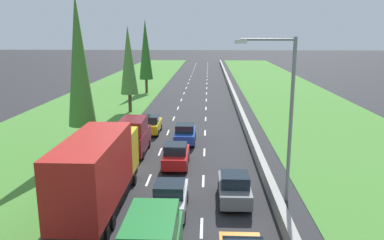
{
  "coord_description": "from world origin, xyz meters",
  "views": [
    {
      "loc": [
        2.01,
        -1.85,
        9.19
      ],
      "look_at": [
        0.3,
        38.17,
        0.06
      ],
      "focal_mm": 35.86,
      "sensor_mm": 36.0,
      "label": 1
    }
  ],
  "objects_px": {
    "red_box_truck_left_lane": "(99,171)",
    "grey_hatchback_right_lane": "(234,188)",
    "red_hatchback_centre_lane": "(176,155)",
    "maroon_van_left_lane": "(134,136)",
    "poplar_tree_fourth": "(146,50)",
    "poplar_tree_second": "(79,61)",
    "yellow_hatchback_left_lane": "(151,125)",
    "blue_hatchback_centre_lane": "(185,134)",
    "silver_hatchback_centre_lane": "(170,197)",
    "poplar_tree_third": "(129,61)",
    "street_light_mast": "(285,109)"
  },
  "relations": [
    {
      "from": "red_box_truck_left_lane",
      "to": "grey_hatchback_right_lane",
      "type": "distance_m",
      "value": 7.39
    },
    {
      "from": "red_hatchback_centre_lane",
      "to": "maroon_van_left_lane",
      "type": "distance_m",
      "value": 4.56
    },
    {
      "from": "grey_hatchback_right_lane",
      "to": "poplar_tree_fourth",
      "type": "relative_size",
      "value": 0.35
    },
    {
      "from": "poplar_tree_second",
      "to": "yellow_hatchback_left_lane",
      "type": "bearing_deg",
      "value": 53.67
    },
    {
      "from": "grey_hatchback_right_lane",
      "to": "blue_hatchback_centre_lane",
      "type": "xyz_separation_m",
      "value": [
        -3.42,
        11.45,
        0.0
      ]
    },
    {
      "from": "red_box_truck_left_lane",
      "to": "blue_hatchback_centre_lane",
      "type": "distance_m",
      "value": 13.37
    },
    {
      "from": "silver_hatchback_centre_lane",
      "to": "blue_hatchback_centre_lane",
      "type": "bearing_deg",
      "value": 90.0
    },
    {
      "from": "maroon_van_left_lane",
      "to": "poplar_tree_second",
      "type": "relative_size",
      "value": 0.41
    },
    {
      "from": "poplar_tree_third",
      "to": "street_light_mast",
      "type": "bearing_deg",
      "value": -60.93
    },
    {
      "from": "red_box_truck_left_lane",
      "to": "yellow_hatchback_left_lane",
      "type": "bearing_deg",
      "value": 88.85
    },
    {
      "from": "silver_hatchback_centre_lane",
      "to": "red_hatchback_centre_lane",
      "type": "xyz_separation_m",
      "value": [
        -0.28,
        6.99,
        0.0
      ]
    },
    {
      "from": "red_box_truck_left_lane",
      "to": "street_light_mast",
      "type": "xyz_separation_m",
      "value": [
        9.75,
        1.66,
        3.05
      ]
    },
    {
      "from": "yellow_hatchback_left_lane",
      "to": "poplar_tree_fourth",
      "type": "height_order",
      "value": "poplar_tree_fourth"
    },
    {
      "from": "yellow_hatchback_left_lane",
      "to": "grey_hatchback_right_lane",
      "type": "height_order",
      "value": "same"
    },
    {
      "from": "street_light_mast",
      "to": "silver_hatchback_centre_lane",
      "type": "bearing_deg",
      "value": -163.85
    },
    {
      "from": "silver_hatchback_centre_lane",
      "to": "red_box_truck_left_lane",
      "type": "bearing_deg",
      "value": 178.63
    },
    {
      "from": "red_hatchback_centre_lane",
      "to": "red_box_truck_left_lane",
      "type": "distance_m",
      "value": 7.83
    },
    {
      "from": "yellow_hatchback_left_lane",
      "to": "poplar_tree_second",
      "type": "relative_size",
      "value": 0.32
    },
    {
      "from": "yellow_hatchback_left_lane",
      "to": "blue_hatchback_centre_lane",
      "type": "height_order",
      "value": "same"
    },
    {
      "from": "poplar_tree_third",
      "to": "street_light_mast",
      "type": "distance_m",
      "value": 27.42
    },
    {
      "from": "poplar_tree_second",
      "to": "street_light_mast",
      "type": "bearing_deg",
      "value": -31.1
    },
    {
      "from": "poplar_tree_fourth",
      "to": "street_light_mast",
      "type": "height_order",
      "value": "poplar_tree_fourth"
    },
    {
      "from": "grey_hatchback_right_lane",
      "to": "poplar_tree_second",
      "type": "bearing_deg",
      "value": 142.27
    },
    {
      "from": "red_hatchback_centre_lane",
      "to": "blue_hatchback_centre_lane",
      "type": "distance_m",
      "value": 5.88
    },
    {
      "from": "maroon_van_left_lane",
      "to": "grey_hatchback_right_lane",
      "type": "xyz_separation_m",
      "value": [
        7.19,
        -8.45,
        -0.56
      ]
    },
    {
      "from": "silver_hatchback_centre_lane",
      "to": "yellow_hatchback_left_lane",
      "type": "height_order",
      "value": "same"
    },
    {
      "from": "yellow_hatchback_left_lane",
      "to": "street_light_mast",
      "type": "height_order",
      "value": "street_light_mast"
    },
    {
      "from": "blue_hatchback_centre_lane",
      "to": "poplar_tree_fourth",
      "type": "distance_m",
      "value": 29.15
    },
    {
      "from": "maroon_van_left_lane",
      "to": "poplar_tree_third",
      "type": "bearing_deg",
      "value": 102.51
    },
    {
      "from": "blue_hatchback_centre_lane",
      "to": "street_light_mast",
      "type": "distance_m",
      "value": 13.38
    },
    {
      "from": "maroon_van_left_lane",
      "to": "poplar_tree_second",
      "type": "bearing_deg",
      "value": 176.93
    },
    {
      "from": "red_box_truck_left_lane",
      "to": "poplar_tree_second",
      "type": "bearing_deg",
      "value": 112.13
    },
    {
      "from": "silver_hatchback_centre_lane",
      "to": "poplar_tree_third",
      "type": "relative_size",
      "value": 0.39
    },
    {
      "from": "silver_hatchback_centre_lane",
      "to": "poplar_tree_second",
      "type": "bearing_deg",
      "value": 127.68
    },
    {
      "from": "red_hatchback_centre_lane",
      "to": "street_light_mast",
      "type": "xyz_separation_m",
      "value": [
        6.31,
        -5.24,
        4.4
      ]
    },
    {
      "from": "poplar_tree_second",
      "to": "poplar_tree_fourth",
      "type": "height_order",
      "value": "poplar_tree_second"
    },
    {
      "from": "grey_hatchback_right_lane",
      "to": "poplar_tree_fourth",
      "type": "xyz_separation_m",
      "value": [
        -11.09,
        38.96,
        5.83
      ]
    },
    {
      "from": "red_hatchback_centre_lane",
      "to": "yellow_hatchback_left_lane",
      "type": "height_order",
      "value": "same"
    },
    {
      "from": "street_light_mast",
      "to": "yellow_hatchback_left_lane",
      "type": "bearing_deg",
      "value": 123.42
    },
    {
      "from": "maroon_van_left_lane",
      "to": "blue_hatchback_centre_lane",
      "type": "relative_size",
      "value": 1.26
    },
    {
      "from": "blue_hatchback_centre_lane",
      "to": "red_hatchback_centre_lane",
      "type": "bearing_deg",
      "value": -92.74
    },
    {
      "from": "red_hatchback_centre_lane",
      "to": "poplar_tree_fourth",
      "type": "bearing_deg",
      "value": 102.47
    },
    {
      "from": "maroon_van_left_lane",
      "to": "poplar_tree_third",
      "type": "distance_m",
      "value": 16.88
    },
    {
      "from": "yellow_hatchback_left_lane",
      "to": "poplar_tree_fourth",
      "type": "xyz_separation_m",
      "value": [
        -4.27,
        24.34,
        5.83
      ]
    },
    {
      "from": "grey_hatchback_right_lane",
      "to": "street_light_mast",
      "type": "height_order",
      "value": "street_light_mast"
    },
    {
      "from": "grey_hatchback_right_lane",
      "to": "blue_hatchback_centre_lane",
      "type": "distance_m",
      "value": 11.95
    },
    {
      "from": "maroon_van_left_lane",
      "to": "grey_hatchback_right_lane",
      "type": "bearing_deg",
      "value": -49.6
    },
    {
      "from": "grey_hatchback_right_lane",
      "to": "poplar_tree_fourth",
      "type": "height_order",
      "value": "poplar_tree_fourth"
    },
    {
      "from": "red_hatchback_centre_lane",
      "to": "poplar_tree_second",
      "type": "relative_size",
      "value": 0.32
    },
    {
      "from": "poplar_tree_third",
      "to": "red_box_truck_left_lane",
      "type": "bearing_deg",
      "value": -82.08
    }
  ]
}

